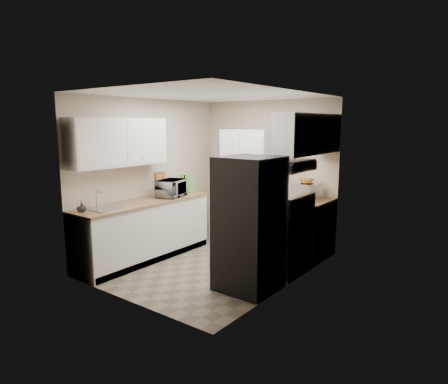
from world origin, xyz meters
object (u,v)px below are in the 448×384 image
object	(u,v)px
electric_range	(282,239)
refrigerator	(249,224)
microwave	(172,188)
pantry_cabinet	(249,187)
wine_bottle	(185,185)
toaster_oven	(308,191)

from	to	relation	value
electric_range	refrigerator	world-z (taller)	refrigerator
microwave	pantry_cabinet	bearing A→B (deg)	-45.93
microwave	wine_bottle	world-z (taller)	wine_bottle
electric_range	microwave	size ratio (longest dim) A/B	2.24
microwave	toaster_oven	size ratio (longest dim) A/B	1.18
electric_range	refrigerator	xyz separation A→B (m)	(-0.03, -0.80, 0.37)
electric_range	toaster_oven	world-z (taller)	toaster_oven
refrigerator	wine_bottle	size ratio (longest dim) A/B	5.89
wine_bottle	toaster_oven	bearing A→B (deg)	23.53
refrigerator	wine_bottle	world-z (taller)	refrigerator
refrigerator	wine_bottle	distance (m)	2.09
electric_range	microwave	distance (m)	2.00
pantry_cabinet	microwave	world-z (taller)	pantry_cabinet
electric_range	toaster_oven	bearing A→B (deg)	92.90
refrigerator	toaster_oven	world-z (taller)	refrigerator
electric_range	wine_bottle	world-z (taller)	wine_bottle
refrigerator	microwave	xyz separation A→B (m)	(-1.85, 0.51, 0.21)
toaster_oven	electric_range	bearing A→B (deg)	-79.83
wine_bottle	pantry_cabinet	bearing A→B (deg)	49.02
refrigerator	toaster_oven	bearing A→B (deg)	90.34
pantry_cabinet	wine_bottle	distance (m)	1.15
electric_range	microwave	bearing A→B (deg)	-171.24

